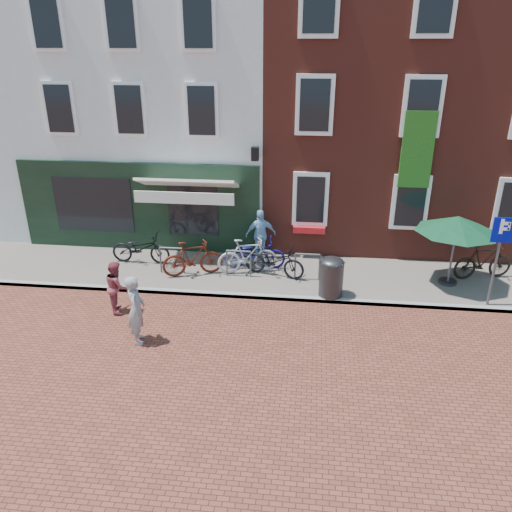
# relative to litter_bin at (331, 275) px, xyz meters

# --- Properties ---
(ground) EXTENTS (80.00, 80.00, 0.00)m
(ground) POSITION_rel_litter_bin_xyz_m (-1.16, -0.30, -0.72)
(ground) COLOR brown
(sidewalk) EXTENTS (24.00, 3.00, 0.10)m
(sidewalk) POSITION_rel_litter_bin_xyz_m (-0.16, 1.20, -0.67)
(sidewalk) COLOR slate
(sidewalk) RESTS_ON ground
(building_stucco) EXTENTS (8.00, 8.00, 9.00)m
(building_stucco) POSITION_rel_litter_bin_xyz_m (-6.16, 6.70, 3.78)
(building_stucco) COLOR silver
(building_stucco) RESTS_ON ground
(building_brick_mid) EXTENTS (6.00, 8.00, 10.00)m
(building_brick_mid) POSITION_rel_litter_bin_xyz_m (0.84, 6.70, 4.28)
(building_brick_mid) COLOR maroon
(building_brick_mid) RESTS_ON ground
(litter_bin) EXTENTS (0.65, 0.65, 1.19)m
(litter_bin) POSITION_rel_litter_bin_xyz_m (0.00, 0.00, 0.00)
(litter_bin) COLOR #313033
(litter_bin) RESTS_ON sidewalk
(parking_sign) EXTENTS (0.50, 0.08, 2.43)m
(parking_sign) POSITION_rel_litter_bin_xyz_m (4.11, -0.06, 1.04)
(parking_sign) COLOR #4C4C4F
(parking_sign) RESTS_ON sidewalk
(parasol) EXTENTS (2.26, 2.26, 2.12)m
(parasol) POSITION_rel_litter_bin_xyz_m (3.37, 1.14, 1.26)
(parasol) COLOR #4C4C4F
(parasol) RESTS_ON sidewalk
(woman) EXTENTS (0.55, 0.70, 1.68)m
(woman) POSITION_rel_litter_bin_xyz_m (-4.50, -2.65, 0.13)
(woman) COLOR gray
(woman) RESTS_ON ground
(boy) EXTENTS (0.75, 0.83, 1.38)m
(boy) POSITION_rel_litter_bin_xyz_m (-5.50, -1.29, -0.02)
(boy) COLOR #903844
(boy) RESTS_ON ground
(cafe_person) EXTENTS (1.01, 0.60, 1.61)m
(cafe_person) POSITION_rel_litter_bin_xyz_m (-2.16, 2.30, 0.19)
(cafe_person) COLOR #8FC0E5
(cafe_person) RESTS_ON sidewalk
(bicycle_0) EXTENTS (1.85, 0.67, 0.97)m
(bicycle_0) POSITION_rel_litter_bin_xyz_m (-5.82, 1.52, -0.13)
(bicycle_0) COLOR black
(bicycle_0) RESTS_ON sidewalk
(bicycle_1) EXTENTS (1.85, 1.11, 1.07)m
(bicycle_1) POSITION_rel_litter_bin_xyz_m (-4.01, 0.83, -0.08)
(bicycle_1) COLOR #4D170B
(bicycle_1) RESTS_ON sidewalk
(bicycle_2) EXTENTS (1.90, 0.84, 0.97)m
(bicycle_2) POSITION_rel_litter_bin_xyz_m (-2.26, 1.51, -0.13)
(bicycle_2) COLOR #100E62
(bicycle_2) RESTS_ON sidewalk
(bicycle_3) EXTENTS (1.86, 0.98, 1.07)m
(bicycle_3) POSITION_rel_litter_bin_xyz_m (-2.44, 1.19, -0.08)
(bicycle_3) COLOR #BBBBBD
(bicycle_3) RESTS_ON sidewalk
(bicycle_4) EXTENTS (1.95, 1.13, 0.97)m
(bicycle_4) POSITION_rel_litter_bin_xyz_m (-1.63, 1.06, -0.13)
(bicycle_4) COLOR black
(bicycle_4) RESTS_ON sidewalk
(bicycle_5) EXTENTS (1.86, 0.94, 1.07)m
(bicycle_5) POSITION_rel_litter_bin_xyz_m (4.40, 1.59, -0.08)
(bicycle_5) COLOR black
(bicycle_5) RESTS_ON sidewalk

